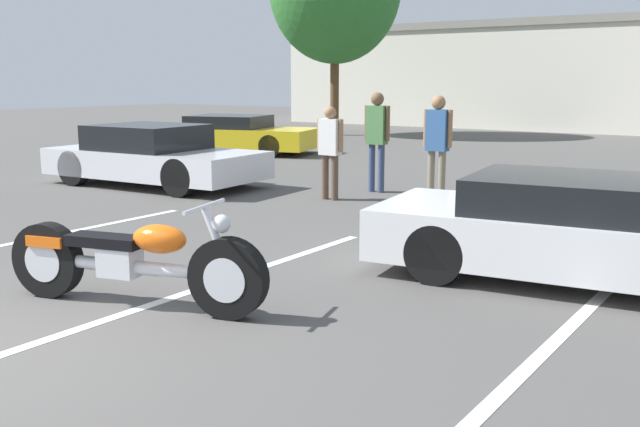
{
  "coord_description": "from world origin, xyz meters",
  "views": [
    {
      "loc": [
        5.26,
        -2.43,
        2.05
      ],
      "look_at": [
        1.47,
        2.99,
        0.8
      ],
      "focal_mm": 40.0,
      "sensor_mm": 36.0,
      "label": 1
    }
  ],
  "objects_px": {
    "parked_car_left_row": "(234,135)",
    "spectator_near_motorcycle": "(377,133)",
    "motorcycle": "(133,262)",
    "spectator_midground": "(330,145)",
    "spectator_by_show_car": "(437,139)",
    "parked_car_mid_row": "(153,156)",
    "show_car_hood_open": "(585,230)"
  },
  "relations": [
    {
      "from": "parked_car_left_row",
      "to": "spectator_by_show_car",
      "type": "xyz_separation_m",
      "value": [
        8.24,
        -4.16,
        0.55
      ]
    },
    {
      "from": "parked_car_mid_row",
      "to": "spectator_near_motorcycle",
      "type": "bearing_deg",
      "value": 19.41
    },
    {
      "from": "parked_car_left_row",
      "to": "spectator_by_show_car",
      "type": "distance_m",
      "value": 9.25
    },
    {
      "from": "motorcycle",
      "to": "parked_car_left_row",
      "type": "xyz_separation_m",
      "value": [
        -8.47,
        10.9,
        0.09
      ]
    },
    {
      "from": "parked_car_mid_row",
      "to": "motorcycle",
      "type": "bearing_deg",
      "value": -47.7
    },
    {
      "from": "parked_car_mid_row",
      "to": "spectator_near_motorcycle",
      "type": "height_order",
      "value": "spectator_near_motorcycle"
    },
    {
      "from": "spectator_near_motorcycle",
      "to": "spectator_midground",
      "type": "xyz_separation_m",
      "value": [
        -0.23,
        -1.18,
        -0.15
      ]
    },
    {
      "from": "show_car_hood_open",
      "to": "parked_car_mid_row",
      "type": "bearing_deg",
      "value": 158.33
    },
    {
      "from": "spectator_by_show_car",
      "to": "spectator_midground",
      "type": "bearing_deg",
      "value": -152.46
    },
    {
      "from": "spectator_by_show_car",
      "to": "motorcycle",
      "type": "bearing_deg",
      "value": -88.06
    },
    {
      "from": "parked_car_left_row",
      "to": "spectator_midground",
      "type": "distance_m",
      "value": 8.32
    },
    {
      "from": "parked_car_mid_row",
      "to": "spectator_by_show_car",
      "type": "xyz_separation_m",
      "value": [
        5.38,
        1.4,
        0.51
      ]
    },
    {
      "from": "parked_car_left_row",
      "to": "parked_car_mid_row",
      "type": "xyz_separation_m",
      "value": [
        2.85,
        -5.57,
        0.05
      ]
    },
    {
      "from": "show_car_hood_open",
      "to": "spectator_by_show_car",
      "type": "height_order",
      "value": "show_car_hood_open"
    },
    {
      "from": "motorcycle",
      "to": "show_car_hood_open",
      "type": "height_order",
      "value": "show_car_hood_open"
    },
    {
      "from": "show_car_hood_open",
      "to": "parked_car_mid_row",
      "type": "distance_m",
      "value": 9.0
    },
    {
      "from": "show_car_hood_open",
      "to": "spectator_midground",
      "type": "relative_size",
      "value": 2.75
    },
    {
      "from": "parked_car_left_row",
      "to": "spectator_near_motorcycle",
      "type": "relative_size",
      "value": 2.68
    },
    {
      "from": "motorcycle",
      "to": "spectator_by_show_car",
      "type": "distance_m",
      "value": 6.77
    },
    {
      "from": "parked_car_mid_row",
      "to": "spectator_midground",
      "type": "height_order",
      "value": "spectator_midground"
    },
    {
      "from": "motorcycle",
      "to": "parked_car_mid_row",
      "type": "bearing_deg",
      "value": 121.07
    },
    {
      "from": "parked_car_mid_row",
      "to": "spectator_near_motorcycle",
      "type": "relative_size",
      "value": 2.46
    },
    {
      "from": "motorcycle",
      "to": "spectator_near_motorcycle",
      "type": "distance_m",
      "value": 7.29
    },
    {
      "from": "motorcycle",
      "to": "spectator_midground",
      "type": "xyz_separation_m",
      "value": [
        -1.83,
        5.9,
        0.52
      ]
    },
    {
      "from": "show_car_hood_open",
      "to": "motorcycle",
      "type": "bearing_deg",
      "value": -142.44
    },
    {
      "from": "parked_car_left_row",
      "to": "spectator_midground",
      "type": "bearing_deg",
      "value": -53.05
    },
    {
      "from": "motorcycle",
      "to": "show_car_hood_open",
      "type": "distance_m",
      "value": 4.47
    },
    {
      "from": "motorcycle",
      "to": "spectator_by_show_car",
      "type": "height_order",
      "value": "spectator_by_show_car"
    },
    {
      "from": "motorcycle",
      "to": "spectator_near_motorcycle",
      "type": "xyz_separation_m",
      "value": [
        -1.6,
        7.08,
        0.67
      ]
    },
    {
      "from": "parked_car_left_row",
      "to": "parked_car_mid_row",
      "type": "height_order",
      "value": "parked_car_mid_row"
    },
    {
      "from": "show_car_hood_open",
      "to": "parked_car_mid_row",
      "type": "xyz_separation_m",
      "value": [
        -8.75,
        2.14,
        0.02
      ]
    },
    {
      "from": "parked_car_mid_row",
      "to": "spectator_midground",
      "type": "bearing_deg",
      "value": 4.38
    }
  ]
}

